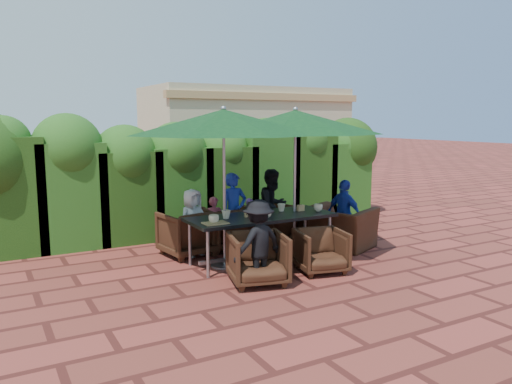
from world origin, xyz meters
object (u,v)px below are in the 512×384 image
chair_far_mid (228,226)px  chair_near_left (258,256)px  chair_far_right (274,222)px  umbrella_right (295,122)px  chair_near_right (321,249)px  chair_end_right (340,221)px  umbrella_left (224,122)px  chair_far_left (187,231)px  dining_table (262,220)px

chair_far_mid → chair_near_left: chair_far_mid is taller
chair_far_mid → chair_far_right: 0.90m
umbrella_right → chair_far_mid: umbrella_right is taller
umbrella_right → chair_near_right: (-0.15, -0.96, -1.86)m
chair_far_mid → chair_end_right: chair_end_right is taller
umbrella_left → chair_far_right: umbrella_left is taller
chair_far_left → chair_end_right: (2.55, -0.83, 0.07)m
chair_far_right → chair_near_left: chair_near_left is taller
dining_table → chair_far_right: bearing=49.8°
chair_near_left → chair_near_right: bearing=15.1°
umbrella_right → chair_end_right: bearing=3.2°
chair_near_left → dining_table: bearing=72.3°
chair_near_left → chair_near_right: 1.08m
dining_table → umbrella_right: bearing=4.5°
chair_near_right → dining_table: bearing=131.8°
chair_end_right → chair_far_mid: bearing=40.3°
chair_far_mid → chair_near_right: (0.61, -1.89, -0.05)m
umbrella_left → chair_far_left: size_ratio=3.55×
chair_far_left → chair_end_right: bearing=153.8°
chair_far_right → chair_end_right: size_ratio=0.71×
umbrella_right → chair_end_right: umbrella_right is taller
chair_far_left → chair_far_mid: (0.78, 0.04, -0.01)m
chair_far_left → chair_far_mid: 0.79m
umbrella_right → chair_near_right: umbrella_right is taller
dining_table → chair_near_right: dining_table is taller
chair_far_mid → chair_far_right: chair_far_mid is taller
umbrella_right → chair_far_right: bearing=81.4°
chair_far_mid → chair_near_left: 1.96m
umbrella_left → chair_near_left: 2.07m
chair_far_mid → chair_near_right: size_ratio=1.15×
umbrella_left → chair_far_left: umbrella_left is taller
chair_far_left → chair_near_right: bearing=118.9°
chair_near_right → chair_far_mid: bearing=120.8°
dining_table → chair_far_mid: size_ratio=2.91×
dining_table → chair_end_right: bearing=3.7°
dining_table → umbrella_right: size_ratio=0.85×
chair_far_mid → chair_near_right: 1.99m
dining_table → umbrella_right: umbrella_right is taller
chair_end_right → chair_far_right: bearing=22.8°
chair_far_left → chair_near_right: chair_far_left is taller
dining_table → chair_far_left: 1.32m
dining_table → chair_near_right: 1.09m
umbrella_left → chair_near_left: (0.04, -0.97, -1.82)m
chair_near_left → chair_far_left: bearing=114.2°
umbrella_right → chair_near_left: (-1.24, -0.97, -1.82)m
dining_table → umbrella_left: 1.66m
dining_table → chair_far_mid: 1.02m
umbrella_right → chair_far_mid: size_ratio=3.44×
chair_near_left → umbrella_right: bearing=52.7°
umbrella_left → chair_near_right: (1.13, -0.97, -1.86)m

